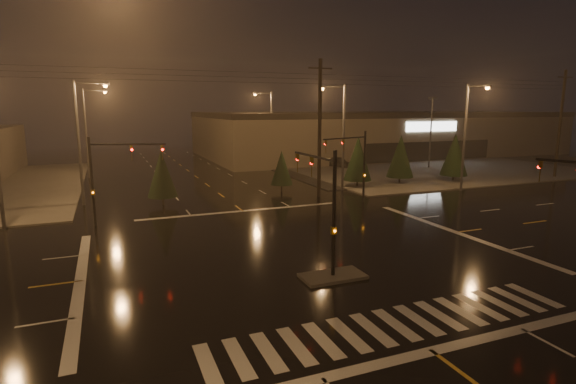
% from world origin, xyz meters
% --- Properties ---
extents(ground, '(140.00, 140.00, 0.00)m').
position_xyz_m(ground, '(0.00, 0.00, 0.00)').
color(ground, black).
rests_on(ground, ground).
extents(sidewalk_ne, '(36.00, 36.00, 0.12)m').
position_xyz_m(sidewalk_ne, '(30.00, 30.00, 0.06)').
color(sidewalk_ne, '#44423C').
rests_on(sidewalk_ne, ground).
extents(median_island, '(3.00, 1.60, 0.15)m').
position_xyz_m(median_island, '(0.00, -4.00, 0.07)').
color(median_island, '#44423C').
rests_on(median_island, ground).
extents(crosswalk, '(15.00, 2.60, 0.01)m').
position_xyz_m(crosswalk, '(0.00, -9.00, 0.01)').
color(crosswalk, beige).
rests_on(crosswalk, ground).
extents(stop_bar_near, '(16.00, 0.50, 0.01)m').
position_xyz_m(stop_bar_near, '(0.00, -11.00, 0.01)').
color(stop_bar_near, beige).
rests_on(stop_bar_near, ground).
extents(stop_bar_far, '(16.00, 0.50, 0.01)m').
position_xyz_m(stop_bar_far, '(0.00, 11.00, 0.01)').
color(stop_bar_far, beige).
rests_on(stop_bar_far, ground).
extents(parking_lot, '(50.00, 24.00, 0.08)m').
position_xyz_m(parking_lot, '(35.00, 28.00, 0.04)').
color(parking_lot, black).
rests_on(parking_lot, ground).
extents(retail_building, '(60.20, 28.30, 7.20)m').
position_xyz_m(retail_building, '(35.00, 45.99, 3.84)').
color(retail_building, '#6A614C').
rests_on(retail_building, ground).
extents(signal_mast_median, '(0.25, 4.59, 6.00)m').
position_xyz_m(signal_mast_median, '(0.00, -3.07, 3.75)').
color(signal_mast_median, black).
rests_on(signal_mast_median, ground).
extents(signal_mast_ne, '(4.84, 1.86, 6.00)m').
position_xyz_m(signal_mast_ne, '(9.50, 10.14, 3.79)').
color(signal_mast_ne, black).
rests_on(signal_mast_ne, ground).
extents(signal_mast_nw, '(4.84, 1.86, 6.00)m').
position_xyz_m(signal_mast_nw, '(-9.50, 10.14, 3.79)').
color(signal_mast_nw, black).
rests_on(signal_mast_nw, ground).
extents(streetlight_1, '(2.77, 0.32, 10.00)m').
position_xyz_m(streetlight_1, '(-11.18, 18.00, 5.80)').
color(streetlight_1, '#38383A').
rests_on(streetlight_1, ground).
extents(streetlight_2, '(2.77, 0.32, 10.00)m').
position_xyz_m(streetlight_2, '(-11.18, 34.00, 5.80)').
color(streetlight_2, '#38383A').
rests_on(streetlight_2, ground).
extents(streetlight_3, '(2.77, 0.32, 10.00)m').
position_xyz_m(streetlight_3, '(11.18, 16.00, 5.80)').
color(streetlight_3, '#38383A').
rests_on(streetlight_3, ground).
extents(streetlight_4, '(2.77, 0.32, 10.00)m').
position_xyz_m(streetlight_4, '(11.18, 36.00, 5.80)').
color(streetlight_4, '#38383A').
rests_on(streetlight_4, ground).
extents(streetlight_6, '(0.32, 2.77, 10.00)m').
position_xyz_m(streetlight_6, '(22.00, 11.18, 5.80)').
color(streetlight_6, '#38383A').
rests_on(streetlight_6, ground).
extents(utility_pole_1, '(2.20, 0.32, 12.00)m').
position_xyz_m(utility_pole_1, '(8.00, 14.00, 6.13)').
color(utility_pole_1, black).
rests_on(utility_pole_1, ground).
extents(utility_pole_2, '(2.20, 0.32, 12.00)m').
position_xyz_m(utility_pole_2, '(38.00, 14.00, 6.13)').
color(utility_pole_2, black).
rests_on(utility_pole_2, ground).
extents(conifer_0, '(2.81, 2.81, 5.10)m').
position_xyz_m(conifer_0, '(13.80, 17.08, 2.90)').
color(conifer_0, black).
rests_on(conifer_0, ground).
extents(conifer_1, '(2.82, 2.82, 5.10)m').
position_xyz_m(conifer_1, '(19.08, 17.31, 2.90)').
color(conifer_1, black).
rests_on(conifer_1, ground).
extents(conifer_2, '(2.90, 2.90, 5.23)m').
position_xyz_m(conifer_2, '(25.24, 16.19, 2.96)').
color(conifer_2, black).
rests_on(conifer_2, ground).
extents(conifer_3, '(2.42, 2.42, 4.48)m').
position_xyz_m(conifer_3, '(-5.43, 15.59, 2.59)').
color(conifer_3, black).
rests_on(conifer_3, ground).
extents(conifer_4, '(2.06, 2.06, 3.92)m').
position_xyz_m(conifer_4, '(5.77, 17.49, 2.31)').
color(conifer_4, black).
rests_on(conifer_4, ground).
extents(car_parked, '(2.99, 4.51, 1.43)m').
position_xyz_m(car_parked, '(19.38, 31.40, 0.71)').
color(car_parked, black).
rests_on(car_parked, ground).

